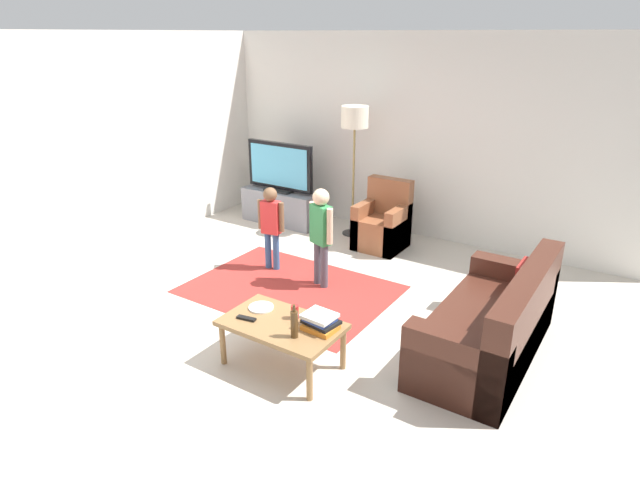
# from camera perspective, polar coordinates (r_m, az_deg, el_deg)

# --- Properties ---
(ground) EXTENTS (7.80, 7.80, 0.00)m
(ground) POSITION_cam_1_polar(r_m,az_deg,el_deg) (5.38, -3.55, -8.41)
(ground) COLOR beige
(wall_back) EXTENTS (6.00, 0.12, 2.70)m
(wall_back) POSITION_cam_1_polar(r_m,az_deg,el_deg) (7.41, 10.42, 10.74)
(wall_back) COLOR silver
(wall_back) RESTS_ON ground
(wall_left) EXTENTS (0.12, 6.00, 2.70)m
(wall_left) POSITION_cam_1_polar(r_m,az_deg,el_deg) (7.05, -24.04, 8.72)
(wall_left) COLOR silver
(wall_left) RESTS_ON ground
(area_rug) EXTENTS (2.20, 1.60, 0.01)m
(area_rug) POSITION_cam_1_polar(r_m,az_deg,el_deg) (5.96, -3.21, -5.27)
(area_rug) COLOR #9E2D28
(area_rug) RESTS_ON ground
(tv_stand) EXTENTS (1.20, 0.44, 0.50)m
(tv_stand) POSITION_cam_1_polar(r_m,az_deg,el_deg) (7.97, -4.12, 3.57)
(tv_stand) COLOR slate
(tv_stand) RESTS_ON ground
(tv) EXTENTS (1.10, 0.28, 0.71)m
(tv) POSITION_cam_1_polar(r_m,az_deg,el_deg) (7.79, -4.33, 7.76)
(tv) COLOR black
(tv) RESTS_ON tv_stand
(couch) EXTENTS (0.80, 1.80, 0.86)m
(couch) POSITION_cam_1_polar(r_m,az_deg,el_deg) (4.89, 18.32, -8.94)
(couch) COLOR #472319
(couch) RESTS_ON ground
(armchair) EXTENTS (0.60, 0.60, 0.90)m
(armchair) POSITION_cam_1_polar(r_m,az_deg,el_deg) (7.06, 6.80, 1.57)
(armchair) COLOR brown
(armchair) RESTS_ON ground
(floor_lamp) EXTENTS (0.36, 0.36, 1.78)m
(floor_lamp) POSITION_cam_1_polar(r_m,az_deg,el_deg) (7.18, 3.74, 12.28)
(floor_lamp) COLOR #262626
(floor_lamp) RESTS_ON ground
(child_near_tv) EXTENTS (0.34, 0.16, 1.01)m
(child_near_tv) POSITION_cam_1_polar(r_m,az_deg,el_deg) (6.27, -5.27, 2.06)
(child_near_tv) COLOR #33598C
(child_near_tv) RESTS_ON ground
(child_center) EXTENTS (0.36, 0.21, 1.13)m
(child_center) POSITION_cam_1_polar(r_m,az_deg,el_deg) (5.78, 0.10, 1.22)
(child_center) COLOR #4C4C59
(child_center) RESTS_ON ground
(coffee_table) EXTENTS (1.00, 0.60, 0.42)m
(coffee_table) POSITION_cam_1_polar(r_m,az_deg,el_deg) (4.51, -4.12, -9.36)
(coffee_table) COLOR olive
(coffee_table) RESTS_ON ground
(book_stack) EXTENTS (0.30, 0.26, 0.13)m
(book_stack) POSITION_cam_1_polar(r_m,az_deg,el_deg) (4.36, 0.03, -8.74)
(book_stack) COLOR orange
(book_stack) RESTS_ON coffee_table
(bottle) EXTENTS (0.06, 0.06, 0.29)m
(bottle) POSITION_cam_1_polar(r_m,az_deg,el_deg) (4.23, -2.77, -8.95)
(bottle) COLOR #4C3319
(bottle) RESTS_ON coffee_table
(tv_remote) EXTENTS (0.18, 0.08, 0.02)m
(tv_remote) POSITION_cam_1_polar(r_m,az_deg,el_deg) (4.55, -7.90, -8.32)
(tv_remote) COLOR black
(tv_remote) RESTS_ON coffee_table
(soda_can) EXTENTS (0.07, 0.07, 0.12)m
(soda_can) POSITION_cam_1_polar(r_m,az_deg,el_deg) (4.51, -2.72, -7.71)
(soda_can) COLOR red
(soda_can) RESTS_ON coffee_table
(plate) EXTENTS (0.22, 0.22, 0.02)m
(plate) POSITION_cam_1_polar(r_m,az_deg,el_deg) (4.71, -6.33, -7.19)
(plate) COLOR white
(plate) RESTS_ON coffee_table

